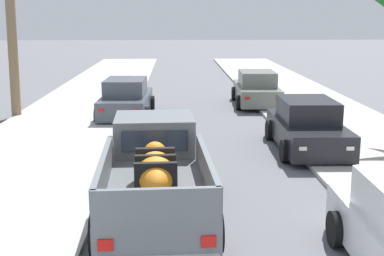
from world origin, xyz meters
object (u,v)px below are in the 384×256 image
at_px(car_left_near, 257,89).
at_px(pickup_truck, 155,179).
at_px(car_left_mid, 307,127).
at_px(car_right_near, 126,99).

bearing_deg(car_left_near, pickup_truck, -107.57).
height_order(pickup_truck, car_left_near, pickup_truck).
bearing_deg(car_left_near, car_left_mid, -88.04).
bearing_deg(car_left_near, car_right_near, -155.57).
xyz_separation_m(car_left_near, car_right_near, (-5.63, -2.56, 0.00)).
bearing_deg(car_right_near, pickup_truck, -81.53).
height_order(pickup_truck, car_right_near, pickup_truck).
relative_size(pickup_truck, car_left_near, 1.23).
bearing_deg(car_right_near, car_left_near, 24.43).
height_order(car_right_near, car_left_mid, same).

